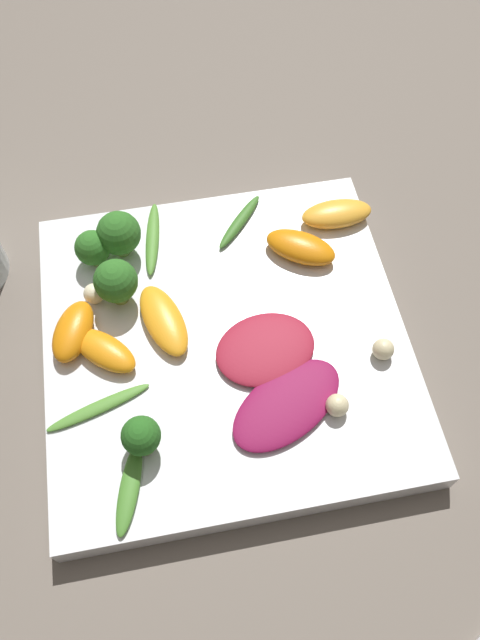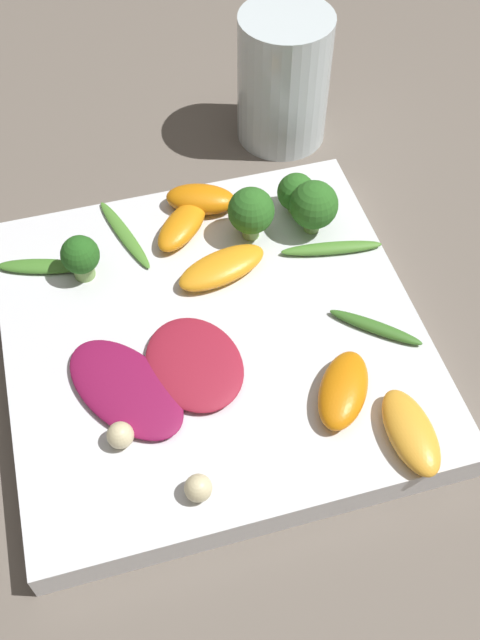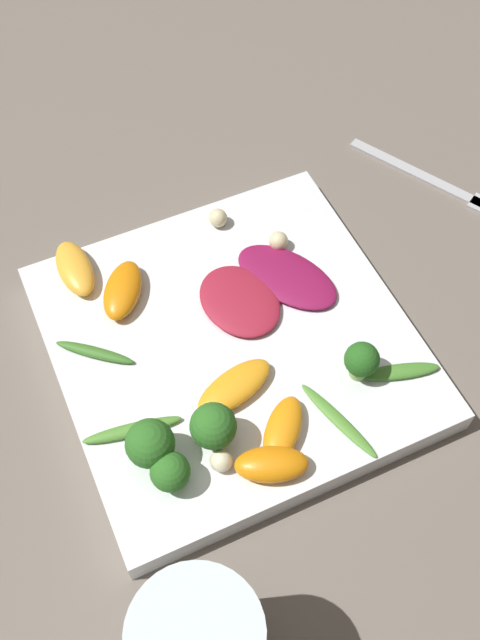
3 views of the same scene
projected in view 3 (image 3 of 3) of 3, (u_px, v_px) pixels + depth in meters
The scene contains 21 objects.
ground_plane at pixel (232, 353), 0.66m from camera, with size 2.40×2.40×0.00m, color #6B6056.
plate at pixel (232, 346), 0.64m from camera, with size 0.29×0.29×0.03m.
fork at pixel (445, 186), 0.76m from camera, with size 0.10×0.16×0.01m.
radicchio_leaf_0 at pixel (240, 301), 0.65m from camera, with size 0.08×0.09×0.01m.
radicchio_leaf_1 at pixel (287, 277), 0.66m from camera, with size 0.10×0.11×0.01m.
orange_segment_0 at pixel (234, 387), 0.60m from camera, with size 0.08×0.05×0.02m.
orange_segment_1 at pixel (272, 464), 0.56m from camera, with size 0.06×0.05×0.02m.
orange_segment_2 at pixel (75, 268), 0.66m from camera, with size 0.03×0.06×0.02m.
orange_segment_3 at pixel (288, 427), 0.58m from camera, with size 0.06×0.06×0.02m.
orange_segment_4 at pixel (123, 290), 0.65m from camera, with size 0.06×0.07×0.02m.
broccoli_floret_0 at pixel (170, 472), 0.55m from camera, with size 0.03×0.03×0.03m.
broccoli_floret_1 at pixel (362, 361), 0.60m from camera, with size 0.03×0.03×0.04m.
broccoli_floret_2 at pixel (213, 427), 0.56m from camera, with size 0.04×0.04×0.04m.
broccoli_floret_3 at pixel (150, 444), 0.55m from camera, with size 0.04×0.04×0.05m.
arugula_sprig_0 at pixel (338, 420), 0.59m from camera, with size 0.03×0.08×0.00m.
arugula_sprig_1 at pixel (95, 352), 0.62m from camera, with size 0.06×0.05×0.01m.
arugula_sprig_2 at pixel (400, 372), 0.61m from camera, with size 0.07×0.03×0.01m.
arugula_sprig_3 at pixel (132, 430), 0.58m from camera, with size 0.08×0.02×0.01m.
macadamia_nut_0 at pixel (221, 461), 0.56m from camera, with size 0.02×0.02×0.02m.
macadamia_nut_1 at pixel (218, 218), 0.70m from camera, with size 0.02×0.02×0.02m.
macadamia_nut_2 at pixel (278, 241), 0.68m from camera, with size 0.02×0.02×0.02m.
Camera 3 is at (0.13, 0.31, 0.57)m, focal length 42.00 mm.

